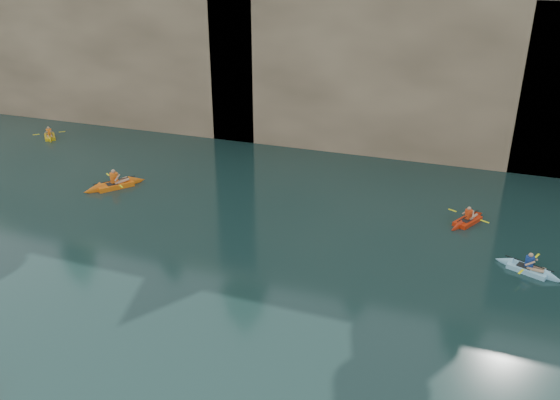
% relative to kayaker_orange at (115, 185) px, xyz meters
% --- Properties ---
extents(ground, '(160.00, 160.00, 0.00)m').
position_rel_kayaker_orange_xyz_m(ground, '(10.91, -11.41, -0.16)').
color(ground, black).
rests_on(ground, ground).
extents(cliff, '(70.00, 16.00, 12.00)m').
position_rel_kayaker_orange_xyz_m(cliff, '(10.91, 18.59, 5.84)').
color(cliff, tan).
rests_on(cliff, ground).
extents(cliff_slab_west, '(26.00, 2.40, 10.56)m').
position_rel_kayaker_orange_xyz_m(cliff_slab_west, '(-9.09, 11.19, 5.12)').
color(cliff_slab_west, tan).
rests_on(cliff_slab_west, ground).
extents(cliff_slab_center, '(24.00, 2.40, 11.40)m').
position_rel_kayaker_orange_xyz_m(cliff_slab_center, '(12.91, 11.19, 5.54)').
color(cliff_slab_center, tan).
rests_on(cliff_slab_center, ground).
extents(sea_cave_west, '(4.50, 1.00, 4.00)m').
position_rel_kayaker_orange_xyz_m(sea_cave_west, '(-7.09, 10.54, 1.84)').
color(sea_cave_west, black).
rests_on(sea_cave_west, ground).
extents(sea_cave_center, '(3.50, 1.00, 3.20)m').
position_rel_kayaker_orange_xyz_m(sea_cave_center, '(6.91, 10.54, 1.44)').
color(sea_cave_center, black).
rests_on(sea_cave_center, ground).
extents(sea_cave_east, '(5.00, 1.00, 4.50)m').
position_rel_kayaker_orange_xyz_m(sea_cave_east, '(20.91, 10.54, 2.09)').
color(sea_cave_east, black).
rests_on(sea_cave_east, ground).
extents(kayaker_orange, '(2.58, 3.23, 1.29)m').
position_rel_kayaker_orange_xyz_m(kayaker_orange, '(0.00, 0.00, 0.00)').
color(kayaker_orange, orange).
rests_on(kayaker_orange, ground).
extents(kayaker_ltblue_near, '(2.70, 1.97, 1.04)m').
position_rel_kayaker_orange_xyz_m(kayaker_ltblue_near, '(20.62, -1.67, -0.03)').
color(kayaker_ltblue_near, '#8BCAE8').
rests_on(kayaker_ltblue_near, ground).
extents(kayaker_red_far, '(1.89, 2.80, 1.03)m').
position_rel_kayaker_orange_xyz_m(kayaker_red_far, '(18.14, 2.11, -0.03)').
color(kayaker_red_far, red).
rests_on(kayaker_red_far, ground).
extents(kayaker_yellow, '(2.25, 2.26, 1.04)m').
position_rel_kayaker_orange_xyz_m(kayaker_yellow, '(-9.80, 6.03, -0.03)').
color(kayaker_yellow, gold).
rests_on(kayaker_yellow, ground).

